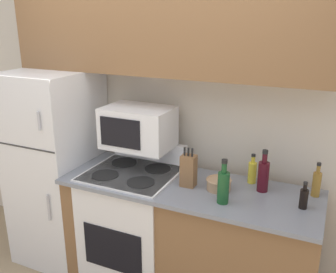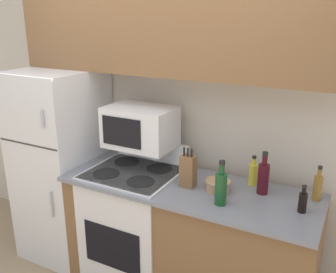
# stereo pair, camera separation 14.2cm
# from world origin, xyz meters

# --- Properties ---
(wall_back) EXTENTS (8.00, 0.05, 2.55)m
(wall_back) POSITION_xyz_m (0.00, 0.73, 1.27)
(wall_back) COLOR beige
(wall_back) RESTS_ON ground_plane
(lower_cabinets) EXTENTS (1.85, 0.67, 0.94)m
(lower_cabinets) POSITION_xyz_m (0.32, 0.31, 0.47)
(lower_cabinets) COLOR brown
(lower_cabinets) RESTS_ON ground_plane
(refrigerator) EXTENTS (0.63, 0.72, 1.67)m
(refrigerator) POSITION_xyz_m (-0.92, 0.35, 0.84)
(refrigerator) COLOR white
(refrigerator) RESTS_ON ground_plane
(upper_cabinets) EXTENTS (2.48, 0.32, 0.67)m
(upper_cabinets) POSITION_xyz_m (0.00, 0.55, 2.00)
(upper_cabinets) COLOR brown
(upper_cabinets) RESTS_ON refrigerator
(stove) EXTENTS (0.68, 0.65, 1.11)m
(stove) POSITION_xyz_m (-0.14, 0.30, 0.49)
(stove) COLOR white
(stove) RESTS_ON ground_plane
(microwave) EXTENTS (0.52, 0.37, 0.31)m
(microwave) POSITION_xyz_m (-0.15, 0.42, 1.27)
(microwave) COLOR white
(microwave) RESTS_ON stove
(knife_block) EXTENTS (0.10, 0.09, 0.29)m
(knife_block) POSITION_xyz_m (0.32, 0.29, 1.05)
(knife_block) COLOR brown
(knife_block) RESTS_ON lower_cabinets
(bowl) EXTENTS (0.18, 0.18, 0.08)m
(bowl) POSITION_xyz_m (0.54, 0.32, 0.98)
(bowl) COLOR tan
(bowl) RESTS_ON lower_cabinets
(bottle_vinegar) EXTENTS (0.06, 0.06, 0.24)m
(bottle_vinegar) POSITION_xyz_m (1.16, 0.50, 1.03)
(bottle_vinegar) COLOR olive
(bottle_vinegar) RESTS_ON lower_cabinets
(bottle_wine_red) EXTENTS (0.08, 0.08, 0.30)m
(bottle_wine_red) POSITION_xyz_m (0.82, 0.43, 1.05)
(bottle_wine_red) COLOR #470F19
(bottle_wine_red) RESTS_ON lower_cabinets
(bottle_soy_sauce) EXTENTS (0.05, 0.05, 0.18)m
(bottle_soy_sauce) POSITION_xyz_m (1.10, 0.29, 1.01)
(bottle_soy_sauce) COLOR black
(bottle_soy_sauce) RESTS_ON lower_cabinets
(bottle_cooking_spray) EXTENTS (0.06, 0.06, 0.22)m
(bottle_cooking_spray) POSITION_xyz_m (0.72, 0.53, 1.02)
(bottle_cooking_spray) COLOR gold
(bottle_cooking_spray) RESTS_ON lower_cabinets
(bottle_wine_green) EXTENTS (0.08, 0.08, 0.30)m
(bottle_wine_green) POSITION_xyz_m (0.62, 0.15, 1.05)
(bottle_wine_green) COLOR #194C23
(bottle_wine_green) RESTS_ON lower_cabinets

